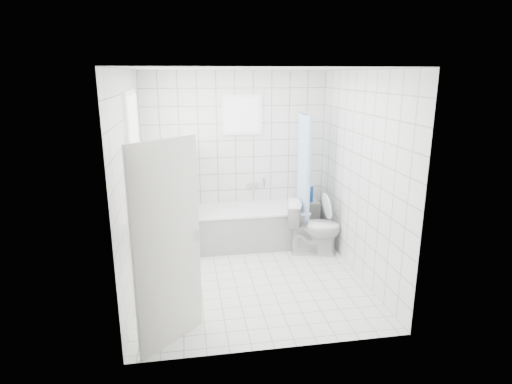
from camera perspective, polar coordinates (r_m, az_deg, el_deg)
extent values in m
plane|color=white|center=(5.63, -0.69, -11.36)|extent=(3.00, 3.00, 0.00)
plane|color=white|center=(5.03, -0.79, 16.12)|extent=(3.00, 3.00, 0.00)
cube|color=white|center=(6.63, -2.73, 4.65)|extent=(2.80, 0.02, 2.60)
cube|color=white|center=(3.76, 2.77, -3.83)|extent=(2.80, 0.02, 2.60)
cube|color=white|center=(5.16, -16.29, 0.90)|extent=(0.02, 3.00, 2.60)
cube|color=white|center=(5.56, 13.68, 2.11)|extent=(0.02, 3.00, 2.60)
cube|color=white|center=(5.38, -15.71, 4.81)|extent=(0.01, 0.90, 1.40)
cube|color=white|center=(6.51, -1.87, 10.24)|extent=(0.50, 0.01, 0.50)
cube|color=white|center=(5.56, -14.70, -2.68)|extent=(0.18, 1.02, 0.08)
cube|color=silver|center=(4.08, -11.68, -7.11)|extent=(0.60, 0.59, 2.00)
cube|color=white|center=(6.57, -0.86, -4.73)|extent=(1.68, 0.75, 0.55)
cube|color=white|center=(6.47, -0.87, -2.32)|extent=(1.70, 0.77, 0.03)
cube|color=white|center=(6.30, -9.04, -1.25)|extent=(0.15, 0.85, 1.50)
cube|color=white|center=(7.00, 6.68, -3.54)|extent=(0.40, 0.24, 0.55)
imported|color=white|center=(6.28, 7.73, -4.72)|extent=(0.85, 0.60, 0.78)
cylinder|color=silver|center=(6.33, 6.30, 10.46)|extent=(0.02, 0.80, 0.02)
cube|color=silver|center=(6.73, -0.47, 0.90)|extent=(0.18, 0.06, 0.06)
imported|color=white|center=(5.63, -14.62, -0.33)|extent=(0.14, 0.14, 0.32)
imported|color=pink|center=(5.16, -15.04, -1.99)|extent=(0.12, 0.12, 0.28)
imported|color=#2BC3BA|center=(5.37, -14.82, -1.76)|extent=(0.12, 0.12, 0.20)
imported|color=white|center=(5.52, -14.69, -1.45)|extent=(0.18, 0.18, 0.17)
imported|color=#DA6DC2|center=(5.78, -14.47, -0.59)|extent=(0.12, 0.12, 0.19)
cylinder|color=green|center=(6.82, 6.76, -0.71)|extent=(0.06, 0.06, 0.21)
cylinder|color=red|center=(6.91, 6.48, -0.51)|extent=(0.06, 0.06, 0.20)
cylinder|color=blue|center=(6.91, 7.37, -0.30)|extent=(0.06, 0.06, 0.26)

